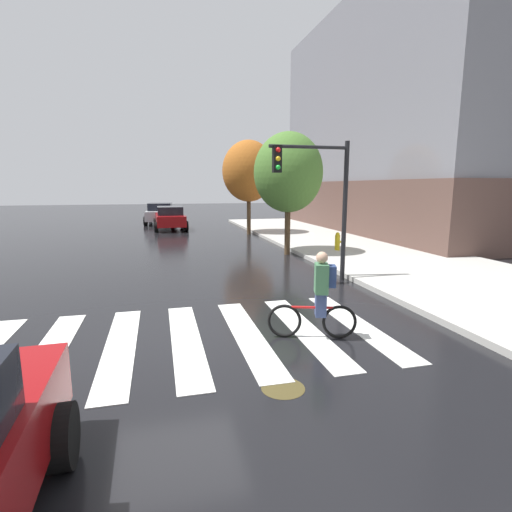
# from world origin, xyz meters

# --- Properties ---
(ground_plane) EXTENTS (120.00, 120.00, 0.00)m
(ground_plane) POSITION_xyz_m (0.00, 0.00, 0.00)
(ground_plane) COLOR black
(crosswalk_stripes) EXTENTS (8.88, 4.07, 0.01)m
(crosswalk_stripes) POSITION_xyz_m (-0.36, 0.00, 0.01)
(crosswalk_stripes) COLOR silver
(crosswalk_stripes) RESTS_ON ground
(manhole_cover) EXTENTS (0.64, 0.64, 0.01)m
(manhole_cover) POSITION_xyz_m (1.47, -2.15, 0.00)
(manhole_cover) COLOR #473D1E
(manhole_cover) RESTS_ON ground
(sedan_mid) EXTENTS (2.21, 4.55, 1.56)m
(sedan_mid) POSITION_xyz_m (0.58, 19.84, 0.80)
(sedan_mid) COLOR maroon
(sedan_mid) RESTS_ON ground
(sedan_far) EXTENTS (2.56, 4.86, 1.62)m
(sedan_far) POSITION_xyz_m (0.01, 24.18, 0.84)
(sedan_far) COLOR #B7B7BC
(sedan_far) RESTS_ON ground
(cyclist) EXTENTS (1.65, 0.57, 1.69)m
(cyclist) POSITION_xyz_m (2.71, -0.49, 0.84)
(cyclist) COLOR black
(cyclist) RESTS_ON ground
(traffic_light_near) EXTENTS (2.47, 0.28, 4.20)m
(traffic_light_near) POSITION_xyz_m (4.48, 3.72, 2.86)
(traffic_light_near) COLOR black
(traffic_light_near) RESTS_ON ground
(fire_hydrant) EXTENTS (0.33, 0.22, 0.78)m
(fire_hydrant) POSITION_xyz_m (7.33, 8.27, 0.53)
(fire_hydrant) COLOR gold
(fire_hydrant) RESTS_ON sidewalk
(street_tree_near) EXTENTS (2.87, 2.87, 5.10)m
(street_tree_near) POSITION_xyz_m (5.13, 8.57, 3.44)
(street_tree_near) COLOR #4C3823
(street_tree_near) RESTS_ON ground
(street_tree_mid) EXTENTS (3.14, 3.14, 5.58)m
(street_tree_mid) POSITION_xyz_m (5.15, 15.96, 3.77)
(street_tree_mid) COLOR #4C3823
(street_tree_mid) RESTS_ON ground
(corner_building) EXTENTS (15.39, 19.79, 13.65)m
(corner_building) POSITION_xyz_m (18.36, 15.42, 6.77)
(corner_building) COLOR brown
(corner_building) RESTS_ON ground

